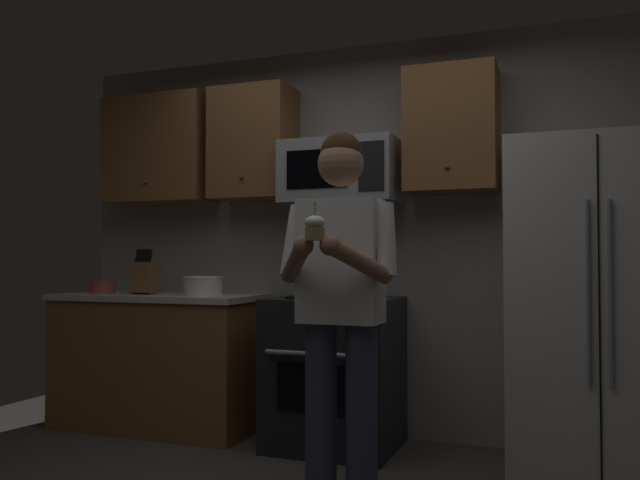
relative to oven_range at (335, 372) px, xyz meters
name	(u,v)px	position (x,y,z in m)	size (l,w,h in m)	color
wall_back	(375,238)	(0.15, 0.39, 0.84)	(4.40, 0.10, 2.60)	gray
oven_range	(335,372)	(0.00, 0.00, 0.00)	(0.76, 0.70, 0.93)	black
microwave	(341,172)	(0.00, 0.12, 1.26)	(0.74, 0.41, 0.40)	#9EA0A5
refrigerator	(597,308)	(1.50, -0.04, 0.44)	(0.90, 0.75, 1.80)	white
cabinet_row_upper	(263,143)	(-0.57, 0.17, 1.49)	(2.78, 0.36, 0.76)	brown
counter_left	(159,360)	(-1.30, 0.02, 0.00)	(1.44, 0.66, 0.92)	brown
knife_block	(145,277)	(-1.38, -0.03, 0.58)	(0.16, 0.15, 0.32)	brown
bowl_large_white	(203,285)	(-0.93, -0.01, 0.52)	(0.27, 0.27, 0.13)	white
bowl_small_colored	(102,287)	(-1.75, -0.01, 0.50)	(0.18, 0.18, 0.09)	#B24C3F
person	(340,294)	(0.36, -0.95, 0.53)	(0.60, 0.48, 1.76)	#383F59
cupcake	(315,228)	(0.36, -1.28, 0.83)	(0.09, 0.09, 0.17)	#A87F56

